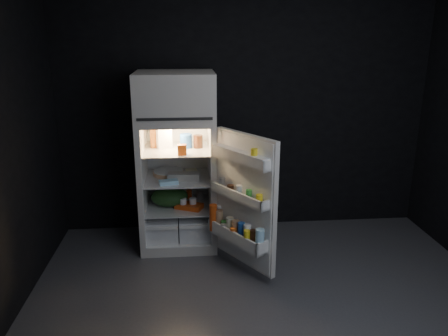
{
  "coord_description": "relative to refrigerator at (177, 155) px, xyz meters",
  "views": [
    {
      "loc": [
        -0.63,
        -2.97,
        2.12
      ],
      "look_at": [
        -0.29,
        1.0,
        0.9
      ],
      "focal_mm": 35.0,
      "sensor_mm": 36.0,
      "label": 1
    }
  ],
  "objects": [
    {
      "name": "produce_bag",
      "position": [
        -0.09,
        -0.05,
        -0.43
      ],
      "size": [
        0.41,
        0.36,
        0.2
      ],
      "primitive_type": "ellipsoid",
      "rotation": [
        0.0,
        0.0,
        0.13
      ],
      "color": "#193815",
      "rests_on": "refrigerator"
    },
    {
      "name": "pie",
      "position": [
        -0.1,
        0.06,
        -0.21
      ],
      "size": [
        0.39,
        0.39,
        0.04
      ],
      "primitive_type": "cylinder",
      "rotation": [
        0.0,
        0.0,
        -0.25
      ],
      "color": "tan",
      "rests_on": "refrigerator"
    },
    {
      "name": "small_carton",
      "position": [
        0.06,
        -0.27,
        0.12
      ],
      "size": [
        0.09,
        0.07,
        0.1
      ],
      "primitive_type": "cube",
      "rotation": [
        0.0,
        0.0,
        0.04
      ],
      "color": "orange",
      "rests_on": "refrigerator"
    },
    {
      "name": "jam_jar",
      "position": [
        0.21,
        -0.01,
        0.14
      ],
      "size": [
        0.11,
        0.11,
        0.13
      ],
      "primitive_type": "cylinder",
      "rotation": [
        0.0,
        0.0,
        0.25
      ],
      "color": "black",
      "rests_on": "refrigerator"
    },
    {
      "name": "small_can_red",
      "position": [
        0.11,
        0.15,
        -0.48
      ],
      "size": [
        0.07,
        0.07,
        0.09
      ],
      "primitive_type": "cylinder",
      "rotation": [
        0.0,
        0.0,
        -0.15
      ],
      "color": "#C54110",
      "rests_on": "refrigerator"
    },
    {
      "name": "wrapped_pkg",
      "position": [
        0.14,
        0.06,
        -0.2
      ],
      "size": [
        0.13,
        0.11,
        0.05
      ],
      "primitive_type": "cube",
      "rotation": [
        0.0,
        0.0,
        0.14
      ],
      "color": "beige",
      "rests_on": "refrigerator"
    },
    {
      "name": "wall_back",
      "position": [
        0.74,
        0.38,
        0.39
      ],
      "size": [
        4.0,
        0.0,
        2.7
      ],
      "primitive_type": "cube",
      "color": "black",
      "rests_on": "ground"
    },
    {
      "name": "flat_package",
      "position": [
        -0.08,
        -0.24,
        -0.21
      ],
      "size": [
        0.2,
        0.13,
        0.04
      ],
      "primitive_type": "cube",
      "rotation": [
        0.0,
        0.0,
        0.23
      ],
      "color": "#9CD2F1",
      "rests_on": "refrigerator"
    },
    {
      "name": "egg_carton",
      "position": [
        0.06,
        -0.12,
        -0.19
      ],
      "size": [
        0.32,
        0.14,
        0.07
      ],
      "primitive_type": "cube",
      "rotation": [
        0.0,
        0.0,
        -0.08
      ],
      "color": "gray",
      "rests_on": "refrigerator"
    },
    {
      "name": "fridge_door",
      "position": [
        0.58,
        -0.69,
        -0.28
      ],
      "size": [
        0.56,
        0.7,
        1.22
      ],
      "color": "silver",
      "rests_on": "ground"
    },
    {
      "name": "milk_jug",
      "position": [
        -0.13,
        0.04,
        0.19
      ],
      "size": [
        0.18,
        0.18,
        0.24
      ],
      "primitive_type": "cube",
      "rotation": [
        0.0,
        0.0,
        0.36
      ],
      "color": "white",
      "rests_on": "refrigerator"
    },
    {
      "name": "refrigerator",
      "position": [
        0.0,
        0.0,
        0.0
      ],
      "size": [
        0.76,
        0.71,
        1.78
      ],
      "color": "silver",
      "rests_on": "ground"
    },
    {
      "name": "mayo_jar",
      "position": [
        0.09,
        0.0,
        0.14
      ],
      "size": [
        0.12,
        0.12,
        0.14
      ],
      "primitive_type": "cylinder",
      "rotation": [
        0.0,
        0.0,
        0.0
      ],
      "color": "#1E4EA6",
      "rests_on": "refrigerator"
    },
    {
      "name": "yogurt_tray",
      "position": [
        0.11,
        -0.15,
        -0.5
      ],
      "size": [
        0.3,
        0.24,
        0.05
      ],
      "primitive_type": "cube",
      "rotation": [
        0.0,
        0.0,
        -0.44
      ],
      "color": "#C54110",
      "rests_on": "refrigerator"
    },
    {
      "name": "small_can_silver",
      "position": [
        0.23,
        0.12,
        -0.48
      ],
      "size": [
        0.09,
        0.09,
        0.09
      ],
      "primitive_type": "cylinder",
      "rotation": [
        0.0,
        0.0,
        -0.38
      ],
      "color": "silver",
      "rests_on": "refrigerator"
    },
    {
      "name": "amber_bottle",
      "position": [
        -0.23,
        0.05,
        0.18
      ],
      "size": [
        0.1,
        0.1,
        0.22
      ],
      "primitive_type": "cylinder",
      "rotation": [
        0.0,
        0.0,
        -0.24
      ],
      "color": "#C7661F",
      "rests_on": "refrigerator"
    },
    {
      "name": "floor",
      "position": [
        0.74,
        -1.32,
        -0.96
      ],
      "size": [
        4.0,
        3.4,
        0.0
      ],
      "primitive_type": "cube",
      "color": "#48484D",
      "rests_on": "ground"
    },
    {
      "name": "wall_front",
      "position": [
        0.74,
        -3.02,
        0.39
      ],
      "size": [
        4.0,
        0.0,
        2.7
      ],
      "primitive_type": "cube",
      "color": "black",
      "rests_on": "ground"
    }
  ]
}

